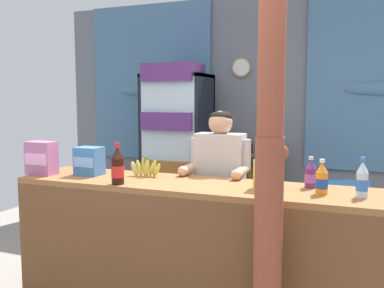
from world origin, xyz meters
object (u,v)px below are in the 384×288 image
(soda_bottle_cola, at_px, (118,167))
(stall_counter, at_px, (185,242))
(snack_box_biscuit, at_px, (89,161))
(bottle_shelf_rack, at_px, (255,186))
(soda_bottle_grape_soda, at_px, (311,175))
(soda_bottle_orange_soda, at_px, (322,179))
(snack_box_wafer, at_px, (41,158))
(soda_bottle_water, at_px, (362,180))
(snack_box_instant_noodle, at_px, (268,174))
(banana_bunch, at_px, (146,168))
(shopkeeper, at_px, (220,179))
(drink_fridge, at_px, (177,142))
(plastic_lawn_chair, at_px, (339,217))
(timber_post, at_px, (270,147))

(soda_bottle_cola, bearing_deg, stall_counter, 13.53)
(snack_box_biscuit, bearing_deg, soda_bottle_cola, -29.98)
(bottle_shelf_rack, distance_m, soda_bottle_grape_soda, 2.09)
(soda_bottle_orange_soda, bearing_deg, snack_box_wafer, -177.71)
(soda_bottle_water, relative_size, snack_box_instant_noodle, 1.25)
(soda_bottle_water, height_order, banana_bunch, soda_bottle_water)
(snack_box_biscuit, xyz_separation_m, banana_bunch, (0.44, 0.10, -0.05))
(soda_bottle_orange_soda, distance_m, banana_bunch, 1.30)
(bottle_shelf_rack, height_order, shopkeeper, shopkeeper)
(shopkeeper, bearing_deg, stall_counter, -95.95)
(drink_fridge, xyz_separation_m, soda_bottle_cola, (0.41, -1.98, 0.04))
(plastic_lawn_chair, xyz_separation_m, snack_box_biscuit, (-1.80, -1.33, 0.61))
(soda_bottle_orange_soda, height_order, snack_box_wafer, snack_box_wafer)
(banana_bunch, bearing_deg, soda_bottle_grape_soda, 1.83)
(stall_counter, distance_m, plastic_lawn_chair, 1.73)
(timber_post, relative_size, soda_bottle_orange_soda, 12.55)
(drink_fridge, distance_m, snack_box_instant_noodle, 2.26)
(drink_fridge, distance_m, bottle_shelf_rack, 1.04)
(stall_counter, bearing_deg, shopkeeper, 84.05)
(soda_bottle_water, bearing_deg, drink_fridge, 137.90)
(shopkeeper, distance_m, snack_box_wafer, 1.41)
(drink_fridge, bearing_deg, shopkeeper, -53.96)
(stall_counter, height_order, snack_box_instant_noodle, snack_box_instant_noodle)
(stall_counter, xyz_separation_m, soda_bottle_orange_soda, (0.88, 0.08, 0.48))
(snack_box_instant_noodle, relative_size, snack_box_wafer, 0.76)
(shopkeeper, distance_m, snack_box_instant_noodle, 0.70)
(stall_counter, distance_m, snack_box_wafer, 1.31)
(soda_bottle_water, height_order, snack_box_instant_noodle, soda_bottle_water)
(plastic_lawn_chair, xyz_separation_m, banana_bunch, (-1.36, -1.23, 0.56))
(plastic_lawn_chair, relative_size, soda_bottle_water, 3.52)
(timber_post, relative_size, snack_box_wafer, 10.69)
(soda_bottle_orange_soda, height_order, soda_bottle_grape_soda, soda_bottle_orange_soda)
(drink_fridge, relative_size, banana_bunch, 7.42)
(drink_fridge, relative_size, bottle_shelf_rack, 1.77)
(plastic_lawn_chair, height_order, snack_box_instant_noodle, snack_box_instant_noodle)
(banana_bunch, bearing_deg, soda_bottle_orange_soda, -6.02)
(shopkeeper, relative_size, soda_bottle_water, 6.09)
(plastic_lawn_chair, distance_m, snack_box_biscuit, 2.32)
(soda_bottle_cola, xyz_separation_m, soda_bottle_grape_soda, (1.25, 0.37, -0.03))
(soda_bottle_cola, xyz_separation_m, snack_box_biscuit, (-0.39, 0.23, -0.01))
(drink_fridge, bearing_deg, plastic_lawn_chair, -13.02)
(soda_bottle_cola, distance_m, soda_bottle_orange_soda, 1.35)
(soda_bottle_grape_soda, bearing_deg, soda_bottle_cola, -163.71)
(shopkeeper, distance_m, soda_bottle_water, 1.17)
(bottle_shelf_rack, relative_size, shopkeeper, 0.75)
(soda_bottle_grape_soda, relative_size, snack_box_biscuit, 0.96)
(plastic_lawn_chair, bearing_deg, snack_box_instant_noodle, -106.99)
(timber_post, relative_size, soda_bottle_water, 11.28)
(soda_bottle_water, relative_size, banana_bunch, 0.92)
(drink_fridge, distance_m, plastic_lawn_chair, 1.96)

